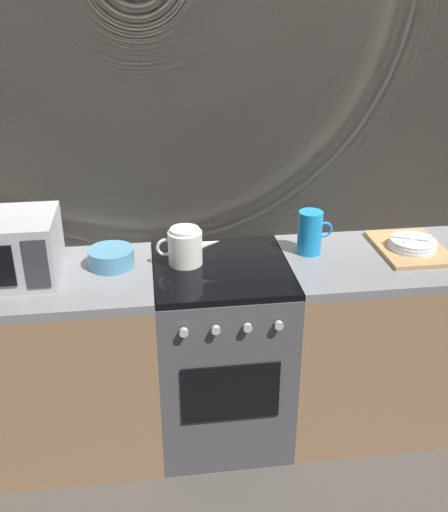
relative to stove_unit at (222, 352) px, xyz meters
name	(u,v)px	position (x,y,z in m)	size (l,w,h in m)	color
ground_plane	(222,426)	(0.00, 0.00, -0.45)	(8.00, 8.00, 0.00)	#47423D
back_wall	(212,178)	(0.00, 0.32, 0.75)	(3.60, 0.05, 2.40)	#A39989
counter_left	(24,367)	(-0.90, 0.00, 0.00)	(1.20, 0.60, 0.90)	#997251
stove_unit	(222,352)	(0.00, 0.00, 0.00)	(0.60, 0.63, 0.90)	#4C4C51
counter_right	(404,338)	(0.90, 0.00, 0.00)	(1.20, 0.60, 0.90)	#997251
microwave	(1,248)	(-0.91, 0.02, 0.59)	(0.46, 0.35, 0.27)	#B2B2B7
kettle	(185,246)	(-0.15, 0.05, 0.53)	(0.28, 0.15, 0.17)	white
mixing_bowl	(111,258)	(-0.47, 0.07, 0.49)	(0.20, 0.20, 0.08)	teal
pitcher	(310,232)	(0.42, 0.09, 0.55)	(0.16, 0.11, 0.20)	#198CD8
dish_pile	(411,246)	(0.89, 0.04, 0.47)	(0.30, 0.40, 0.07)	tan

